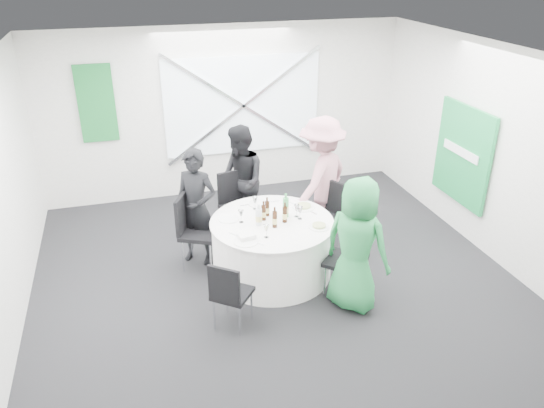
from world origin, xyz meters
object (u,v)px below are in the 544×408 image
object	(u,v)px
person_man_back_left	(196,207)
person_woman_pink	(321,179)
chair_back_left	(192,226)
banquet_table	(272,247)
chair_front_left	(229,291)
chair_front_right	(353,256)
chair_back_right	(325,209)
green_water_bottle	(286,208)
chair_back	(235,200)
person_woman_green	(357,245)
person_man_back	(241,181)
clear_water_bottle	(259,217)

from	to	relation	value
person_man_back_left	person_woman_pink	bearing A→B (deg)	40.87
chair_back_left	banquet_table	bearing A→B (deg)	-90.00
chair_front_left	person_woman_pink	distance (m)	2.48
banquet_table	chair_front_right	distance (m)	1.10
chair_back_right	green_water_bottle	world-z (taller)	green_water_bottle
chair_back	chair_back_left	world-z (taller)	chair_back_left
person_woman_pink	green_water_bottle	size ratio (longest dim) A/B	5.62
chair_back	chair_back_right	distance (m)	1.30
green_water_bottle	chair_front_left	bearing A→B (deg)	-133.18
chair_back_right	person_woman_pink	world-z (taller)	person_woman_pink
chair_front_left	person_woman_green	size ratio (longest dim) A/B	0.52
person_man_back_left	person_woman_green	world-z (taller)	person_woman_green
chair_back_left	person_man_back	bearing A→B (deg)	-21.11
chair_back	clear_water_bottle	bearing A→B (deg)	-99.23
chair_back	chair_front_left	bearing A→B (deg)	-116.04
chair_back_left	chair_front_right	xyz separation A→B (m)	(1.71, -1.24, -0.03)
person_woman_green	chair_front_right	bearing A→B (deg)	-52.22
clear_water_bottle	chair_front_right	bearing A→B (deg)	-37.66
person_woman_pink	person_woman_green	world-z (taller)	person_woman_pink
banquet_table	person_man_back	distance (m)	1.30
banquet_table	person_man_back_left	distance (m)	1.12
green_water_bottle	chair_back_left	bearing A→B (deg)	161.11
person_man_back	person_woman_green	world-z (taller)	person_woman_green
chair_back	chair_front_left	distance (m)	2.14
person_man_back_left	green_water_bottle	world-z (taller)	person_man_back_left
chair_back	person_man_back_left	bearing A→B (deg)	-151.52
chair_back_right	person_man_back_left	bearing A→B (deg)	-121.28
chair_back	chair_front_right	distance (m)	2.13
chair_back_right	person_woman_green	bearing A→B (deg)	-36.54
person_woman_pink	person_man_back_left	bearing A→B (deg)	-33.24
chair_front_left	chair_back_right	bearing A→B (deg)	-100.46
banquet_table	chair_back	world-z (taller)	chair_back
chair_back	clear_water_bottle	distance (m)	1.19
banquet_table	person_man_back_left	xyz separation A→B (m)	(-0.86, 0.59, 0.41)
chair_front_left	clear_water_bottle	world-z (taller)	clear_water_bottle
chair_front_right	clear_water_bottle	world-z (taller)	clear_water_bottle
chair_back_left	person_man_back	xyz separation A→B (m)	(0.82, 0.76, 0.22)
chair_back_right	person_man_back	bearing A→B (deg)	-153.25
clear_water_bottle	banquet_table	bearing A→B (deg)	12.28
chair_front_left	person_man_back	world-z (taller)	person_man_back
person_woman_green	clear_water_bottle	size ratio (longest dim) A/B	5.91
banquet_table	chair_back	size ratio (longest dim) A/B	1.59
chair_back_right	chair_front_right	xyz separation A→B (m)	(-0.16, -1.28, 0.00)
chair_back	clear_water_bottle	world-z (taller)	clear_water_bottle
person_man_back	clear_water_bottle	world-z (taller)	person_man_back
person_woman_green	person_man_back_left	bearing A→B (deg)	8.22
person_woman_green	green_water_bottle	distance (m)	1.13
banquet_table	person_man_back	xyz separation A→B (m)	(-0.12, 1.22, 0.43)
person_man_back_left	person_woman_green	distance (m)	2.19
person_man_back_left	banquet_table	bearing A→B (deg)	0.00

